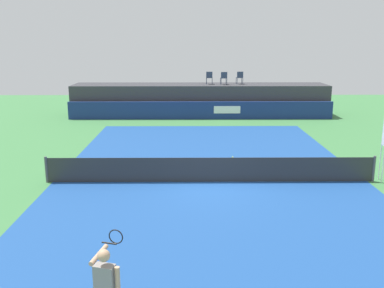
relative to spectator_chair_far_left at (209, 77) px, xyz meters
The scene contains 11 objects.
ground_plane 12.63m from the spectator_chair_far_left, 93.06° to the right, with size 48.00×48.00×0.00m, color #3D7A42.
court_inner 15.57m from the spectator_chair_far_left, 92.46° to the right, with size 12.00×22.00×0.00m, color #1C478C.
sponsor_wall 2.85m from the spectator_chair_far_left, 109.64° to the right, with size 18.00×0.22×1.20m.
spectator_platform 1.72m from the spectator_chair_far_left, behind, with size 18.00×2.80×2.20m, color #38383D.
spectator_chair_far_left is the anchor object (origin of this frame).
spectator_chair_left 1.05m from the spectator_chair_far_left, 16.63° to the right, with size 0.47×0.47×0.89m.
spectator_chair_center 2.17m from the spectator_chair_far_left, ahead, with size 0.47×0.47×0.89m.
tennis_net 15.50m from the spectator_chair_far_left, 92.46° to the right, with size 12.40×0.02×0.95m, color #2D2D2D.
net_post_near 16.93m from the spectator_chair_far_left, 114.11° to the right, with size 0.10×0.10×1.00m, color #4C4C51.
net_post_far 16.44m from the spectator_chair_far_left, 70.12° to the right, with size 0.10×0.10×1.00m, color #4C4C51.
tennis_ball 12.23m from the spectator_chair_far_left, 87.44° to the right, with size 0.07×0.07×0.07m, color #D8EA33.
Camera 1 is at (-0.84, -15.70, 5.24)m, focal length 40.56 mm.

